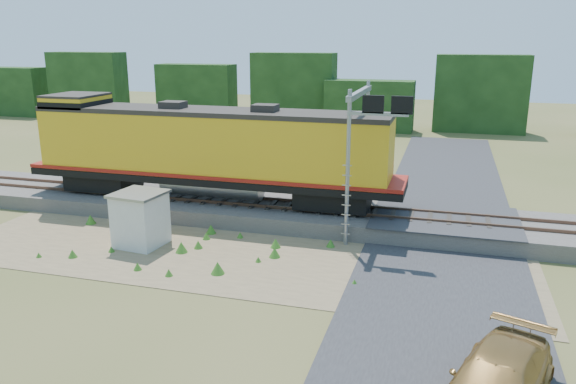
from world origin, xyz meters
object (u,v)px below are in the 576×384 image
(locomotive, at_px, (205,149))
(signal_gantry, at_px, (364,124))
(car, at_px, (496,384))
(shed, at_px, (140,219))

(locomotive, bearing_deg, signal_gantry, -4.46)
(locomotive, height_order, car, locomotive)
(locomotive, bearing_deg, car, -44.07)
(locomotive, relative_size, car, 3.96)
(shed, bearing_deg, car, -22.38)
(locomotive, distance_m, shed, 5.98)
(locomotive, relative_size, shed, 8.12)
(locomotive, xyz_separation_m, shed, (-0.89, -5.45, -2.30))
(signal_gantry, xyz_separation_m, car, (5.49, -12.94, -4.61))
(signal_gantry, distance_m, car, 14.79)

